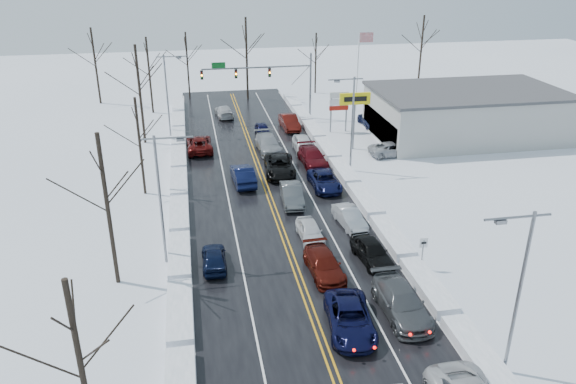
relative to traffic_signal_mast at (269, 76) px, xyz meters
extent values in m
plane|color=silver|center=(-3.45, -27.99, -5.48)|extent=(160.00, 160.00, 0.00)
cube|color=black|center=(-3.45, -25.99, -5.47)|extent=(14.00, 84.00, 0.01)
cube|color=white|center=(-11.05, -25.99, -5.48)|extent=(1.48, 72.00, 0.70)
cube|color=white|center=(4.15, -25.99, -5.48)|extent=(1.48, 72.00, 0.70)
cylinder|color=slate|center=(5.05, 0.01, -1.48)|extent=(0.24, 0.24, 8.00)
cylinder|color=slate|center=(-1.45, 0.01, 1.02)|extent=(13.00, 0.18, 0.18)
cylinder|color=slate|center=(3.85, 0.01, -0.08)|extent=(2.33, 0.10, 2.33)
cube|color=#0C591E|center=(-5.95, 0.01, 1.42)|extent=(1.60, 0.08, 0.70)
cube|color=black|center=(0.05, 0.01, 0.37)|extent=(0.32, 0.25, 1.05)
sphere|color=#3F0705|center=(0.05, -0.15, 0.67)|extent=(0.20, 0.20, 0.20)
sphere|color=orange|center=(0.05, -0.15, 0.37)|extent=(0.22, 0.22, 0.22)
sphere|color=black|center=(0.05, -0.15, 0.07)|extent=(0.20, 0.20, 0.20)
cube|color=black|center=(-3.95, 0.01, 0.37)|extent=(0.32, 0.25, 1.05)
sphere|color=#3F0705|center=(-3.95, -0.15, 0.67)|extent=(0.20, 0.20, 0.20)
sphere|color=orange|center=(-3.95, -0.15, 0.37)|extent=(0.22, 0.22, 0.22)
sphere|color=black|center=(-3.95, -0.15, 0.07)|extent=(0.20, 0.20, 0.20)
cube|color=black|center=(-7.95, 0.01, 0.37)|extent=(0.32, 0.25, 1.05)
sphere|color=#3F0705|center=(-7.95, -0.15, 0.67)|extent=(0.20, 0.20, 0.20)
sphere|color=orange|center=(-7.95, -0.15, 0.37)|extent=(0.22, 0.22, 0.22)
sphere|color=black|center=(-7.95, -0.15, 0.07)|extent=(0.20, 0.20, 0.20)
cylinder|color=slate|center=(7.05, -11.99, -2.68)|extent=(0.20, 0.20, 5.60)
cube|color=yellow|center=(7.05, -11.99, -0.08)|extent=(3.20, 0.30, 1.20)
cube|color=black|center=(7.05, -12.16, -0.08)|extent=(2.40, 0.04, 0.50)
cylinder|color=slate|center=(6.15, -5.99, -3.48)|extent=(0.16, 0.16, 4.00)
cylinder|color=slate|center=(7.95, -5.99, -3.48)|extent=(0.16, 0.16, 4.00)
cube|color=white|center=(7.05, -5.99, -1.18)|extent=(2.20, 0.22, 0.70)
cube|color=white|center=(7.05, -5.99, -1.98)|extent=(2.20, 0.22, 0.70)
cube|color=#A4180C|center=(7.05, -5.99, -2.68)|extent=(2.20, 0.22, 0.50)
cylinder|color=slate|center=(4.75, -35.99, -4.38)|extent=(0.08, 0.08, 2.20)
cube|color=white|center=(4.75, -35.99, -3.48)|extent=(0.55, 0.05, 0.70)
cube|color=black|center=(4.75, -36.03, -3.48)|extent=(0.35, 0.02, 0.15)
cylinder|color=silver|center=(11.55, 2.01, -0.48)|extent=(0.14, 0.14, 10.00)
cube|color=#A5A5A1|center=(20.55, -9.99, -2.98)|extent=(20.00, 12.00, 5.00)
cube|color=#262628|center=(10.60, -9.99, -3.88)|extent=(0.10, 11.00, 2.80)
cube|color=#3F3F42|center=(20.55, -9.99, -0.33)|extent=(20.40, 12.40, 0.30)
cylinder|color=slate|center=(5.05, -45.99, -0.98)|extent=(0.18, 0.18, 9.00)
cylinder|color=slate|center=(4.25, -45.99, 3.32)|extent=(3.20, 0.12, 0.12)
cube|color=slate|center=(3.45, -45.99, 3.17)|extent=(0.50, 0.25, 0.18)
cylinder|color=slate|center=(5.05, -17.99, -0.98)|extent=(0.18, 0.18, 9.00)
cylinder|color=slate|center=(4.25, -17.99, 3.32)|extent=(3.20, 0.12, 0.12)
cube|color=slate|center=(3.45, -17.99, 3.17)|extent=(0.50, 0.25, 0.18)
cylinder|color=slate|center=(-11.95, -31.99, -0.98)|extent=(0.18, 0.18, 9.00)
cylinder|color=slate|center=(-11.15, -31.99, 3.32)|extent=(3.20, 0.12, 0.12)
cube|color=slate|center=(-10.35, -31.99, 3.17)|extent=(0.50, 0.25, 0.18)
cylinder|color=slate|center=(-11.95, -3.99, -0.98)|extent=(0.18, 0.18, 9.00)
cylinder|color=slate|center=(-11.15, -3.99, 3.32)|extent=(3.20, 0.12, 0.12)
cube|color=slate|center=(-10.35, -3.99, 3.17)|extent=(0.50, 0.25, 0.18)
cylinder|color=#2D231C|center=(-14.45, -47.99, -0.98)|extent=(0.24, 0.24, 9.00)
cylinder|color=#2D231C|center=(-14.95, -33.99, -0.48)|extent=(0.27, 0.27, 10.00)
cylinder|color=#2D231C|center=(-13.95, -19.99, -1.23)|extent=(0.23, 0.23, 8.50)
cylinder|color=#2D231C|center=(-14.65, -5.99, -0.23)|extent=(0.28, 0.28, 10.50)
cylinder|color=#2D231C|center=(-14.25, 6.01, -0.73)|extent=(0.25, 0.25, 9.50)
cylinder|color=#2D231C|center=(-21.45, 12.01, -0.48)|extent=(0.27, 0.27, 10.00)
cylinder|color=#2D231C|center=(-9.45, 13.01, -0.98)|extent=(0.24, 0.24, 9.00)
cylinder|color=#2D231C|center=(-1.45, 11.01, 0.02)|extent=(0.29, 0.29, 11.00)
cylinder|color=#2D231C|center=(8.55, 12.51, -1.23)|extent=(0.23, 0.23, 8.50)
cylinder|color=#2D231C|center=(24.55, 13.01, -0.23)|extent=(0.28, 0.28, 10.50)
imported|color=black|center=(-1.69, -41.29, -5.48)|extent=(3.04, 5.55, 1.47)
imported|color=#481009|center=(-1.74, -35.40, -5.48)|extent=(2.23, 4.96, 1.41)
imported|color=silver|center=(-1.63, -30.60, -5.48)|extent=(1.69, 3.98, 1.34)
imported|color=#464A4C|center=(-1.79, -24.20, -5.48)|extent=(1.92, 4.79, 1.55)
imported|color=black|center=(-1.71, -17.64, -5.48)|extent=(3.19, 6.04, 1.62)
imported|color=gray|center=(-1.83, -11.09, -5.48)|extent=(2.50, 5.70, 1.63)
imported|color=black|center=(-1.69, -5.88, -5.48)|extent=(1.59, 3.89, 1.32)
imported|color=#46494C|center=(1.63, -40.47, -5.48)|extent=(2.41, 5.65, 1.62)
imported|color=black|center=(1.84, -34.39, -5.48)|extent=(2.24, 4.64, 1.53)
imported|color=#A4A7AC|center=(1.81, -29.03, -5.48)|extent=(1.92, 4.33, 1.38)
imported|color=black|center=(1.65, -21.60, -5.48)|extent=(2.36, 5.06, 1.40)
imported|color=#4B0A10|center=(1.85, -15.79, -5.48)|extent=(2.41, 5.53, 1.58)
imported|color=silver|center=(1.71, -11.94, -5.48)|extent=(2.06, 4.77, 1.60)
imported|color=#4B0E0A|center=(1.74, -3.93, -5.48)|extent=(1.95, 5.02, 1.63)
imported|color=black|center=(-5.33, -19.31, -5.48)|extent=(2.03, 5.12, 1.66)
imported|color=#4F0B0A|center=(-8.88, -9.74, -5.48)|extent=(2.66, 5.59, 1.54)
imported|color=#BABABC|center=(-5.39, 2.49, -5.48)|extent=(2.35, 4.94, 1.39)
imported|color=black|center=(-8.75, -33.21, -5.48)|extent=(1.67, 4.00, 1.36)
imported|color=#A7AAB0|center=(10.51, -14.69, -5.48)|extent=(5.11, 2.63, 1.38)
imported|color=#393B3E|center=(13.65, -10.99, -5.48)|extent=(2.61, 5.41, 1.52)
imported|color=black|center=(11.40, -4.61, -5.48)|extent=(2.16, 5.07, 1.71)
camera|label=1|loc=(-9.68, -65.97, 14.34)|focal=35.00mm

